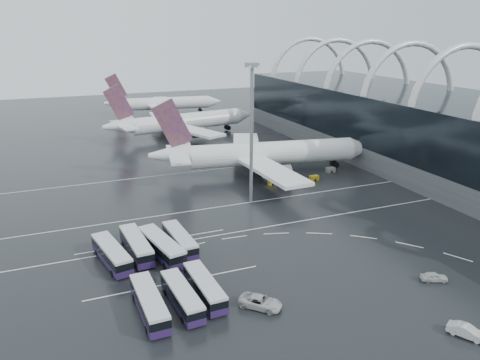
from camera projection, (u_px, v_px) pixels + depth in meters
name	position (u px, v px, depth m)	size (l,w,h in m)	color
ground	(269.00, 222.00, 96.20)	(420.00, 420.00, 0.00)	black
terminal	(435.00, 129.00, 132.46)	(42.00, 160.00, 34.90)	#5A5D5F
lane_marking_near	(273.00, 226.00, 94.44)	(120.00, 0.25, 0.01)	white
lane_marking_mid	(246.00, 203.00, 106.75)	(120.00, 0.25, 0.01)	white
lane_marking_far	(207.00, 170.00, 131.37)	(120.00, 0.25, 0.01)	white
bus_bay_line_south	(175.00, 283.00, 73.48)	(28.00, 0.25, 0.01)	white
bus_bay_line_north	(153.00, 241.00, 87.55)	(28.00, 0.25, 0.01)	white
airliner_main	(261.00, 154.00, 127.09)	(62.69, 54.31, 21.27)	white
airliner_gate_b	(180.00, 123.00, 170.40)	(58.80, 52.30, 20.43)	white
airliner_gate_c	(162.00, 104.00, 214.43)	(53.18, 48.61, 18.94)	white
bus_row_near_a	(112.00, 254.00, 78.94)	(5.31, 13.48, 3.24)	#241441
bus_row_near_b	(136.00, 245.00, 82.03)	(3.87, 13.40, 3.26)	#241441
bus_row_near_c	(161.00, 246.00, 81.39)	(5.69, 14.21, 3.42)	#241441
bus_row_near_d	(180.00, 240.00, 84.22)	(3.54, 12.73, 3.10)	#241441
bus_row_far_a	(149.00, 303.00, 64.93)	(3.30, 12.91, 3.16)	#241441
bus_row_far_b	(182.00, 296.00, 66.75)	(3.46, 12.21, 2.97)	#241441
bus_row_far_c	(205.00, 287.00, 69.12)	(3.19, 12.23, 2.99)	#241441
van_curve_a	(260.00, 302.00, 66.74)	(2.89, 6.26, 1.74)	silver
van_curve_b	(434.00, 277.00, 73.77)	(1.68, 4.18, 1.42)	silver
van_curve_c	(467.00, 331.00, 60.40)	(1.69, 4.84, 1.60)	silver
floodlight_mast	(252.00, 117.00, 101.66)	(2.39, 2.39, 31.12)	gray
gse_cart_belly_a	(314.00, 178.00, 122.34)	(2.34, 1.38, 1.28)	#B18E17
gse_cart_belly_c	(272.00, 183.00, 119.01)	(2.08, 1.23, 1.14)	#B18E17
gse_cart_belly_d	(330.00, 170.00, 129.31)	(2.42, 1.43, 1.32)	slate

